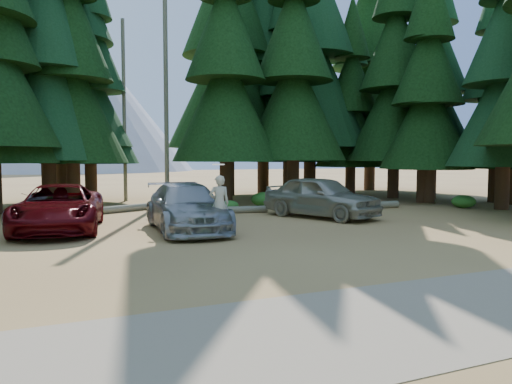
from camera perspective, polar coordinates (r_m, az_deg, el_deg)
ground at (r=13.84m, az=0.77°, el=-6.16°), size 160.00×160.00×0.00m
gravel_strip at (r=8.50m, az=19.58°, el=-12.87°), size 26.00×3.50×0.01m
forest_belt_north at (r=28.09m, az=-11.92°, el=-1.07°), size 36.00×7.00×22.00m
snag_front at (r=27.89m, az=-10.25°, el=11.27°), size 0.24×0.24×12.00m
snag_back at (r=28.87m, az=-14.83°, el=8.95°), size 0.20×0.20×10.00m
mountain_peak at (r=101.22m, az=-22.00°, el=9.53°), size 48.00×50.00×28.00m
red_pickup at (r=17.64m, az=-21.58°, el=-1.71°), size 3.42×5.90×1.55m
silver_minivan_center at (r=16.72m, az=-7.95°, el=-1.75°), size 2.53×5.48×1.55m
silver_minivan_right at (r=20.32m, az=7.44°, el=-0.53°), size 3.71×5.37×1.70m
frisbee_player at (r=15.17m, az=-4.22°, el=-1.22°), size 0.68×0.51×2.03m
log_left at (r=23.15m, az=-14.41°, el=-1.79°), size 4.01×2.25×0.31m
log_mid at (r=21.63m, az=-3.45°, el=-2.08°), size 3.72×0.80×0.31m
log_right at (r=23.60m, az=10.70°, el=-1.59°), size 5.30×0.52×0.34m
shrub_far_left at (r=21.82m, az=-23.95°, el=-2.01°), size 1.05×1.05×0.58m
shrub_left at (r=21.25m, az=-18.19°, el=-2.14°), size 0.88×0.88×0.49m
shrub_center_left at (r=21.34m, az=-8.16°, el=-1.85°), size 1.03×1.03×0.56m
shrub_center_right at (r=22.87m, az=-3.04°, el=-1.55°), size 0.84×0.84×0.46m
shrub_right at (r=23.36m, az=-4.91°, el=-1.33°), size 1.01×1.01×0.55m
shrub_far_right at (r=24.71m, az=0.92°, el=-0.84°), size 1.29×1.29×0.71m
shrub_edge_east at (r=25.99m, az=22.65°, el=-1.02°), size 1.12×1.12×0.62m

